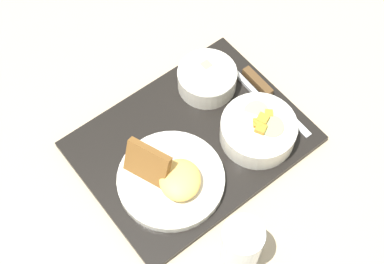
{
  "coord_description": "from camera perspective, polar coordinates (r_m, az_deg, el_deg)",
  "views": [
    {
      "loc": [
        0.25,
        0.43,
        0.9
      ],
      "look_at": [
        0.0,
        0.0,
        0.04
      ],
      "focal_mm": 50.0,
      "sensor_mm": 36.0,
      "label": 1
    }
  ],
  "objects": [
    {
      "name": "ground_plane",
      "position": [
        1.03,
        0.0,
        -1.21
      ],
      "size": [
        4.0,
        4.0,
        0.0
      ],
      "primitive_type": "plane",
      "color": "tan"
    },
    {
      "name": "serving_tray",
      "position": [
        1.02,
        0.0,
        -1.03
      ],
      "size": [
        0.46,
        0.37,
        0.01
      ],
      "color": "black",
      "rests_on": "ground_plane"
    },
    {
      "name": "bowl_salad",
      "position": [
        1.01,
        7.09,
        0.29
      ],
      "size": [
        0.14,
        0.14,
        0.06
      ],
      "color": "silver",
      "rests_on": "serving_tray"
    },
    {
      "name": "bowl_soup",
      "position": [
        1.06,
        1.62,
        5.82
      ],
      "size": [
        0.12,
        0.12,
        0.05
      ],
      "color": "silver",
      "rests_on": "serving_tray"
    },
    {
      "name": "plate_main",
      "position": [
        0.96,
        -2.34,
        -4.95
      ],
      "size": [
        0.2,
        0.2,
        0.08
      ],
      "color": "silver",
      "rests_on": "serving_tray"
    },
    {
      "name": "knife",
      "position": [
        1.08,
        7.59,
        4.68
      ],
      "size": [
        0.04,
        0.19,
        0.02
      ],
      "rotation": [
        0.0,
        0.0,
        1.7
      ],
      "color": "silver",
      "rests_on": "serving_tray"
    },
    {
      "name": "spoon",
      "position": [
        1.07,
        7.03,
        3.89
      ],
      "size": [
        0.04,
        0.16,
        0.01
      ],
      "rotation": [
        0.0,
        0.0,
        1.69
      ],
      "color": "silver",
      "rests_on": "serving_tray"
    },
    {
      "name": "glass_water",
      "position": [
        0.89,
        5.21,
        -12.18
      ],
      "size": [
        0.07,
        0.07,
        0.12
      ],
      "color": "silver",
      "rests_on": "ground_plane"
    }
  ]
}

